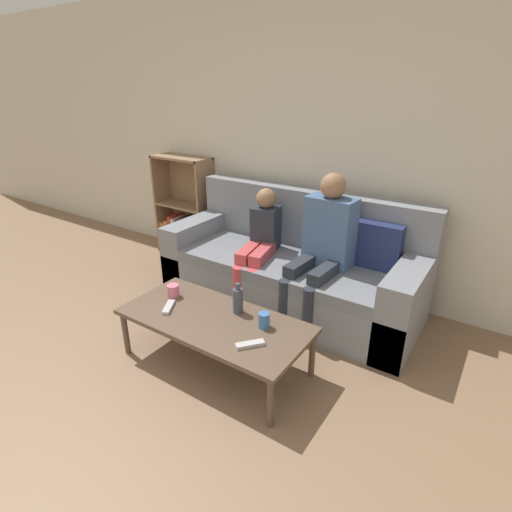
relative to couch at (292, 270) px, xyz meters
name	(u,v)px	position (x,y,z in m)	size (l,w,h in m)	color
ground_plane	(38,487)	(-0.15, -2.22, -0.31)	(22.00, 22.00, 0.00)	#84664C
wall_back	(309,142)	(-0.15, 0.50, 0.99)	(12.00, 0.06, 2.60)	beige
couch	(292,270)	(0.00, 0.00, 0.00)	(2.16, 0.85, 0.94)	gray
bookshelf	(187,220)	(-1.52, 0.34, 0.08)	(0.65, 0.28, 1.08)	#8E7051
coffee_table	(214,322)	(-0.02, -1.03, 0.02)	(1.27, 0.59, 0.36)	brown
person_adult	(324,240)	(0.31, -0.09, 0.37)	(0.39, 0.62, 1.18)	#282D38
person_child	(260,242)	(-0.24, -0.14, 0.25)	(0.33, 0.63, 0.98)	#C6474C
cup_near	(173,291)	(-0.44, -0.96, 0.10)	(0.09, 0.09, 0.09)	pink
cup_far	(264,320)	(0.31, -0.93, 0.10)	(0.07, 0.07, 0.10)	#3D70B2
tv_remote_0	(169,307)	(-0.35, -1.10, 0.06)	(0.12, 0.17, 0.02)	#B7B7BC
tv_remote_1	(250,344)	(0.35, -1.14, 0.06)	(0.15, 0.16, 0.02)	#B7B7BC
bottle	(238,300)	(0.07, -0.88, 0.14)	(0.07, 0.07, 0.22)	#424756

